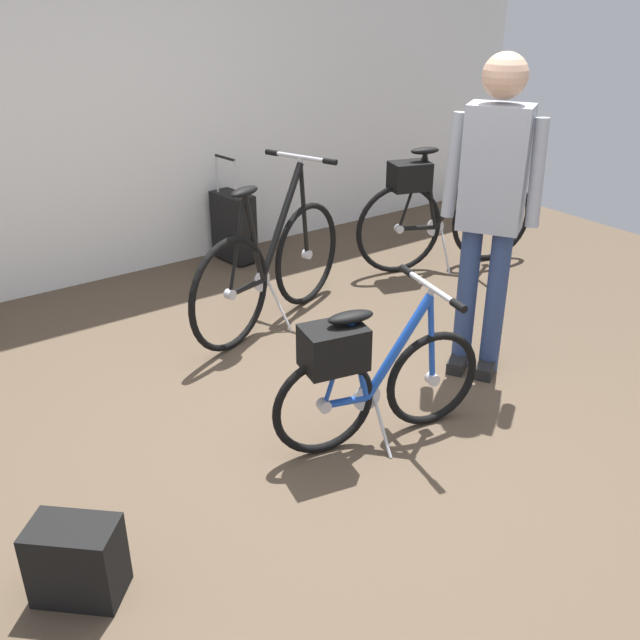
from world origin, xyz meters
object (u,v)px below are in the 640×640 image
at_px(display_bike_left, 271,267).
at_px(rolling_suitcase, 234,226).
at_px(visitor_near_wall, 492,200).
at_px(backpack_on_floor, 77,560).
at_px(folding_bike_foreground, 366,373).
at_px(display_bike_right, 439,210).

bearing_deg(display_bike_left, rolling_suitcase, 72.24).
relative_size(visitor_near_wall, backpack_on_floor, 4.75).
xyz_separation_m(display_bike_left, rolling_suitcase, (0.36, 1.13, -0.11)).
height_order(folding_bike_foreground, display_bike_right, display_bike_right).
bearing_deg(folding_bike_foreground, rolling_suitcase, 74.51).
distance_m(rolling_suitcase, backpack_on_floor, 3.37).
distance_m(folding_bike_foreground, backpack_on_floor, 1.45).
bearing_deg(display_bike_right, rolling_suitcase, 139.35).
bearing_deg(backpack_on_floor, folding_bike_foreground, 5.50).
height_order(display_bike_left, display_bike_right, display_bike_left).
relative_size(display_bike_left, visitor_near_wall, 0.82).
bearing_deg(backpack_on_floor, visitor_near_wall, 8.05).
relative_size(display_bike_left, backpack_on_floor, 3.91).
bearing_deg(visitor_near_wall, display_bike_left, 119.30).
relative_size(rolling_suitcase, backpack_on_floor, 2.30).
height_order(folding_bike_foreground, visitor_near_wall, visitor_near_wall).
relative_size(folding_bike_foreground, display_bike_right, 0.76).
xyz_separation_m(display_bike_left, visitor_near_wall, (0.65, -1.15, 0.60)).
distance_m(folding_bike_foreground, display_bike_right, 2.38).
xyz_separation_m(display_bike_right, visitor_near_wall, (-0.90, -1.26, 0.53)).
height_order(rolling_suitcase, backpack_on_floor, rolling_suitcase).
bearing_deg(display_bike_right, folding_bike_foreground, -142.14).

